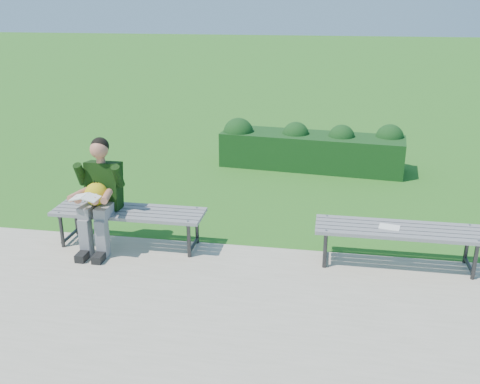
% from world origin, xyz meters
% --- Properties ---
extents(ground, '(80.00, 80.00, 0.00)m').
position_xyz_m(ground, '(0.00, 0.00, 0.00)').
color(ground, '#2A7821').
rests_on(ground, ground).
extents(walkway, '(30.00, 3.50, 0.02)m').
position_xyz_m(walkway, '(0.00, -1.75, 0.01)').
color(walkway, beige).
rests_on(walkway, ground).
extents(hedge, '(3.22, 1.11, 0.84)m').
position_xyz_m(hedge, '(0.71, 3.40, 0.36)').
color(hedge, '#0F380F').
rests_on(hedge, ground).
extents(bench_left, '(1.80, 0.50, 0.46)m').
position_xyz_m(bench_left, '(-1.26, -0.21, 0.42)').
color(bench_left, gray).
rests_on(bench_left, walkway).
extents(bench_right, '(1.80, 0.50, 0.46)m').
position_xyz_m(bench_right, '(1.84, -0.20, 0.42)').
color(bench_right, gray).
rests_on(bench_right, walkway).
extents(seated_boy, '(0.56, 0.76, 1.31)m').
position_xyz_m(seated_boy, '(-1.56, -0.31, 0.71)').
color(seated_boy, gray).
rests_on(seated_boy, walkway).
extents(paper_sheet, '(0.25, 0.20, 0.01)m').
position_xyz_m(paper_sheet, '(1.74, -0.20, 0.47)').
color(paper_sheet, white).
rests_on(paper_sheet, bench_right).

